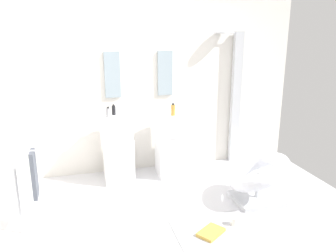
{
  "coord_description": "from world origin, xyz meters",
  "views": [
    {
      "loc": [
        -0.88,
        -3.25,
        2.06
      ],
      "look_at": [
        0.15,
        0.55,
        0.95
      ],
      "focal_mm": 36.27,
      "sensor_mm": 36.0,
      "label": 1
    }
  ],
  "objects_px": {
    "towel_rack": "(31,176)",
    "coffee_mug": "(234,221)",
    "soap_bottle_black": "(114,110)",
    "soap_bottle_grey": "(108,112)",
    "pedestal_sink_left": "(118,147)",
    "soap_bottle_amber": "(173,110)",
    "pedestal_sink_right": "(171,143)",
    "shower_column": "(235,96)",
    "magazine_ochre": "(211,232)",
    "lounge_chair": "(258,175)"
  },
  "relations": [
    {
      "from": "coffee_mug",
      "to": "soap_bottle_grey",
      "type": "xyz_separation_m",
      "value": [
        -1.18,
        1.51,
        0.94
      ]
    },
    {
      "from": "towel_rack",
      "to": "soap_bottle_black",
      "type": "bearing_deg",
      "value": 50.0
    },
    {
      "from": "pedestal_sink_left",
      "to": "soap_bottle_amber",
      "type": "bearing_deg",
      "value": -10.16
    },
    {
      "from": "pedestal_sink_left",
      "to": "soap_bottle_grey",
      "type": "height_order",
      "value": "soap_bottle_grey"
    },
    {
      "from": "towel_rack",
      "to": "magazine_ochre",
      "type": "xyz_separation_m",
      "value": [
        1.76,
        -0.55,
        -0.6
      ]
    },
    {
      "from": "soap_bottle_black",
      "to": "lounge_chair",
      "type": "bearing_deg",
      "value": -36.52
    },
    {
      "from": "soap_bottle_amber",
      "to": "lounge_chair",
      "type": "bearing_deg",
      "value": -48.84
    },
    {
      "from": "pedestal_sink_left",
      "to": "pedestal_sink_right",
      "type": "bearing_deg",
      "value": 0.0
    },
    {
      "from": "soap_bottle_grey",
      "to": "pedestal_sink_left",
      "type": "bearing_deg",
      "value": -2.51
    },
    {
      "from": "towel_rack",
      "to": "shower_column",
      "type": "bearing_deg",
      "value": 24.9
    },
    {
      "from": "pedestal_sink_left",
      "to": "towel_rack",
      "type": "height_order",
      "value": "pedestal_sink_left"
    },
    {
      "from": "lounge_chair",
      "to": "soap_bottle_grey",
      "type": "xyz_separation_m",
      "value": [
        -1.69,
        1.08,
        0.65
      ]
    },
    {
      "from": "towel_rack",
      "to": "coffee_mug",
      "type": "xyz_separation_m",
      "value": [
        2.07,
        -0.45,
        -0.57
      ]
    },
    {
      "from": "pedestal_sink_left",
      "to": "coffee_mug",
      "type": "height_order",
      "value": "pedestal_sink_left"
    },
    {
      "from": "pedestal_sink_right",
      "to": "soap_bottle_grey",
      "type": "relative_size",
      "value": 7.41
    },
    {
      "from": "shower_column",
      "to": "lounge_chair",
      "type": "bearing_deg",
      "value": -102.85
    },
    {
      "from": "pedestal_sink_left",
      "to": "lounge_chair",
      "type": "bearing_deg",
      "value": -34.27
    },
    {
      "from": "coffee_mug",
      "to": "soap_bottle_grey",
      "type": "distance_m",
      "value": 2.14
    },
    {
      "from": "pedestal_sink_left",
      "to": "soap_bottle_grey",
      "type": "distance_m",
      "value": 0.52
    },
    {
      "from": "pedestal_sink_left",
      "to": "pedestal_sink_right",
      "type": "distance_m",
      "value": 0.77
    },
    {
      "from": "soap_bottle_amber",
      "to": "pedestal_sink_left",
      "type": "bearing_deg",
      "value": 169.84
    },
    {
      "from": "lounge_chair",
      "to": "soap_bottle_grey",
      "type": "bearing_deg",
      "value": 147.42
    },
    {
      "from": "pedestal_sink_right",
      "to": "soap_bottle_black",
      "type": "height_order",
      "value": "soap_bottle_black"
    },
    {
      "from": "pedestal_sink_right",
      "to": "shower_column",
      "type": "xyz_separation_m",
      "value": [
        1.12,
        0.29,
        0.59
      ]
    },
    {
      "from": "lounge_chair",
      "to": "towel_rack",
      "type": "relative_size",
      "value": 1.09
    },
    {
      "from": "magazine_ochre",
      "to": "shower_column",
      "type": "bearing_deg",
      "value": 24.19
    },
    {
      "from": "towel_rack",
      "to": "soap_bottle_amber",
      "type": "distance_m",
      "value": 2.02
    },
    {
      "from": "towel_rack",
      "to": "coffee_mug",
      "type": "distance_m",
      "value": 2.2
    },
    {
      "from": "soap_bottle_black",
      "to": "soap_bottle_grey",
      "type": "bearing_deg",
      "value": -128.09
    },
    {
      "from": "pedestal_sink_right",
      "to": "shower_column",
      "type": "relative_size",
      "value": 0.51
    },
    {
      "from": "magazine_ochre",
      "to": "soap_bottle_black",
      "type": "distance_m",
      "value": 2.12
    },
    {
      "from": "lounge_chair",
      "to": "coffee_mug",
      "type": "height_order",
      "value": "lounge_chair"
    },
    {
      "from": "magazine_ochre",
      "to": "pedestal_sink_right",
      "type": "bearing_deg",
      "value": 54.53
    },
    {
      "from": "towel_rack",
      "to": "pedestal_sink_right",
      "type": "bearing_deg",
      "value": 30.71
    },
    {
      "from": "pedestal_sink_left",
      "to": "soap_bottle_amber",
      "type": "distance_m",
      "value": 0.93
    },
    {
      "from": "shower_column",
      "to": "towel_rack",
      "type": "height_order",
      "value": "shower_column"
    },
    {
      "from": "pedestal_sink_left",
      "to": "pedestal_sink_right",
      "type": "xyz_separation_m",
      "value": [
        0.77,
        0.0,
        0.0
      ]
    },
    {
      "from": "towel_rack",
      "to": "coffee_mug",
      "type": "bearing_deg",
      "value": -12.37
    },
    {
      "from": "lounge_chair",
      "to": "soap_bottle_amber",
      "type": "bearing_deg",
      "value": 131.16
    },
    {
      "from": "soap_bottle_amber",
      "to": "towel_rack",
      "type": "bearing_deg",
      "value": -152.46
    },
    {
      "from": "soap_bottle_grey",
      "to": "soap_bottle_black",
      "type": "bearing_deg",
      "value": 51.91
    },
    {
      "from": "pedestal_sink_left",
      "to": "magazine_ochre",
      "type": "bearing_deg",
      "value": -64.9
    },
    {
      "from": "towel_rack",
      "to": "soap_bottle_black",
      "type": "distance_m",
      "value": 1.57
    },
    {
      "from": "pedestal_sink_left",
      "to": "magazine_ochre",
      "type": "relative_size",
      "value": 3.63
    },
    {
      "from": "pedestal_sink_left",
      "to": "soap_bottle_grey",
      "type": "xyz_separation_m",
      "value": [
        -0.11,
        0.0,
        0.51
      ]
    },
    {
      "from": "soap_bottle_grey",
      "to": "soap_bottle_amber",
      "type": "relative_size",
      "value": 0.84
    },
    {
      "from": "pedestal_sink_left",
      "to": "soap_bottle_black",
      "type": "bearing_deg",
      "value": 103.37
    },
    {
      "from": "towel_rack",
      "to": "soap_bottle_amber",
      "type": "height_order",
      "value": "soap_bottle_amber"
    },
    {
      "from": "pedestal_sink_left",
      "to": "lounge_chair",
      "type": "height_order",
      "value": "pedestal_sink_left"
    },
    {
      "from": "coffee_mug",
      "to": "soap_bottle_grey",
      "type": "bearing_deg",
      "value": 127.87
    }
  ]
}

